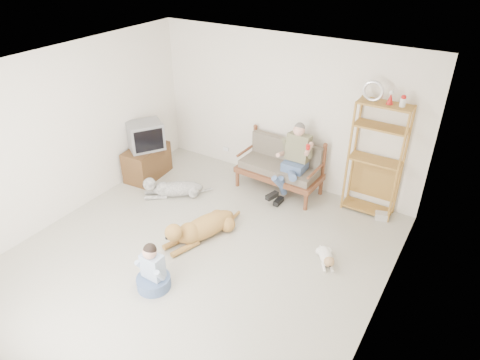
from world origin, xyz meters
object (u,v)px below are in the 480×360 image
Objects in this scene: tv_stand at (147,162)px; golden_retriever at (200,228)px; loveseat at (281,165)px; etagere at (375,159)px.

tv_stand is 2.25m from golden_retriever.
tv_stand reaches higher than golden_retriever.
etagere is (1.58, 0.14, 0.50)m from loveseat.
tv_stand is at bearing -156.23° from loveseat.
golden_retriever is (2.00, -1.03, -0.11)m from tv_stand.
tv_stand is (-2.37, -0.93, -0.19)m from loveseat.
etagere is at bearing 7.50° from loveseat.
golden_retriever is at bearing -132.90° from etagere.
loveseat is 1.63× the size of tv_stand.
tv_stand is at bearing -164.81° from etagere.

